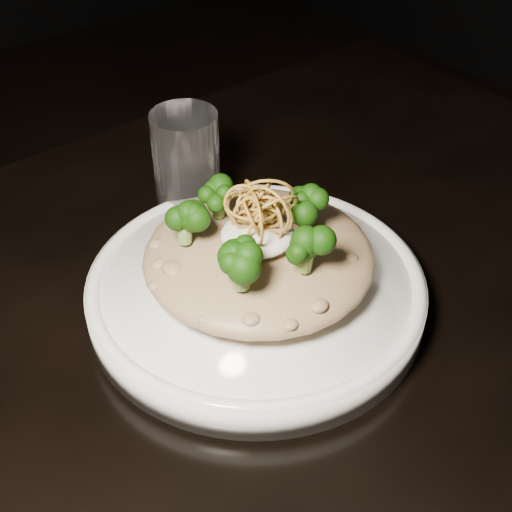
% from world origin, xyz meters
% --- Properties ---
extents(table, '(1.10, 0.80, 0.75)m').
position_xyz_m(table, '(0.00, 0.00, 0.67)').
color(table, black).
rests_on(table, ground).
extents(plate, '(0.29, 0.29, 0.03)m').
position_xyz_m(plate, '(0.05, 0.04, 0.76)').
color(plate, white).
rests_on(plate, table).
extents(risotto, '(0.19, 0.19, 0.04)m').
position_xyz_m(risotto, '(0.05, 0.05, 0.80)').
color(risotto, brown).
rests_on(risotto, plate).
extents(broccoli, '(0.13, 0.13, 0.05)m').
position_xyz_m(broccoli, '(0.04, 0.04, 0.85)').
color(broccoli, black).
rests_on(broccoli, risotto).
extents(cheese, '(0.06, 0.06, 0.02)m').
position_xyz_m(cheese, '(0.05, 0.04, 0.83)').
color(cheese, white).
rests_on(cheese, risotto).
extents(shallots, '(0.05, 0.05, 0.03)m').
position_xyz_m(shallots, '(0.05, 0.04, 0.86)').
color(shallots, brown).
rests_on(shallots, cheese).
extents(drinking_glass, '(0.07, 0.07, 0.11)m').
position_xyz_m(drinking_glass, '(0.08, 0.19, 0.81)').
color(drinking_glass, white).
rests_on(drinking_glass, table).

